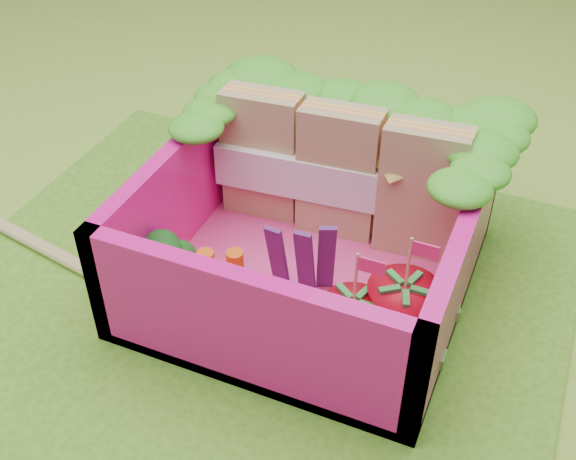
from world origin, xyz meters
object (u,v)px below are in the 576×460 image
(bento_box, at_px, (311,231))
(strawberry_right, at_px, (401,314))
(broccoli, at_px, (166,257))
(strawberry_left, at_px, (352,324))
(sandwich_stack, at_px, (340,173))
(chopsticks, at_px, (23,237))

(bento_box, relative_size, strawberry_right, 2.50)
(broccoli, distance_m, strawberry_left, 0.81)
(sandwich_stack, bearing_deg, strawberry_left, -66.07)
(strawberry_left, bearing_deg, broccoli, 179.26)
(sandwich_stack, distance_m, strawberry_right, 0.75)
(strawberry_left, relative_size, strawberry_right, 0.91)
(broccoli, distance_m, strawberry_right, 0.97)
(sandwich_stack, height_order, strawberry_left, sandwich_stack)
(sandwich_stack, distance_m, strawberry_left, 0.76)
(bento_box, height_order, strawberry_left, bento_box)
(strawberry_right, bearing_deg, bento_box, 153.03)
(broccoli, bearing_deg, strawberry_right, 5.22)
(bento_box, distance_m, sandwich_stack, 0.35)
(strawberry_right, relative_size, chopsticks, 0.25)
(strawberry_left, xyz_separation_m, chopsticks, (-1.63, 0.07, -0.15))
(bento_box, relative_size, broccoli, 3.89)
(strawberry_right, distance_m, chopsticks, 1.80)
(broccoli, relative_size, strawberry_right, 0.64)
(bento_box, height_order, broccoli, bento_box)
(bento_box, distance_m, chopsticks, 1.38)
(sandwich_stack, relative_size, chopsticks, 0.54)
(sandwich_stack, relative_size, strawberry_left, 2.39)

